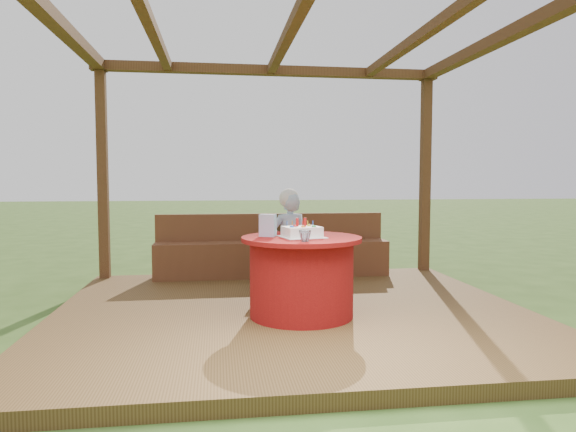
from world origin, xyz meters
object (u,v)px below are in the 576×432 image
Objects in this scene: drinking_glass at (305,236)px; birthday_cake at (302,232)px; bench at (272,255)px; table at (301,276)px; elderly_woman at (289,242)px; gift_bag at (268,225)px; chair at (286,247)px.

birthday_cake is at bearing 85.01° from drinking_glass.
drinking_glass reaches higher than bench.
bench is 7.00× the size of birthday_cake.
bench is 2.01m from table.
elderly_woman is 0.84m from birthday_cake.
elderly_woman is 5.69× the size of gift_bag.
gift_bag reaches higher than drinking_glass.
gift_bag is at bearing -105.00° from chair.
bench is 2.05m from gift_bag.
gift_bag reaches higher than birthday_cake.
bench is 2.60× the size of elderly_woman.
birthday_cake is at bearing -88.74° from bench.
gift_bag is (-0.30, 0.10, 0.05)m from birthday_cake.
table is at bearing 11.56° from gift_bag.
chair is 0.73× the size of elderly_woman.
bench is 0.70m from chair.
bench is 2.76× the size of table.
gift_bag is at bearing 121.99° from drinking_glass.
birthday_cake is at bearing -91.92° from chair.
gift_bag reaches higher than chair.
elderly_woman is (0.04, -1.24, 0.33)m from bench.
bench is at bearing 105.43° from gift_bag.
chair is at bearing 87.49° from drinking_glass.
table is 10.50× the size of drinking_glass.
bench is 28.94× the size of drinking_glass.
table is 1.35m from chair.
chair is at bearing 85.21° from elderly_woman.
gift_bag is at bearing 161.66° from birthday_cake.
chair reaches higher than bench.
gift_bag is at bearing 168.76° from table.
chair is at bearing 88.15° from table.
chair is 1.97× the size of birthday_cake.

